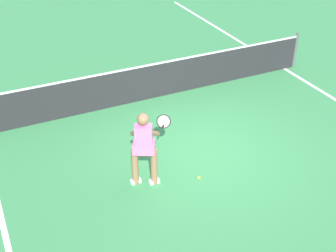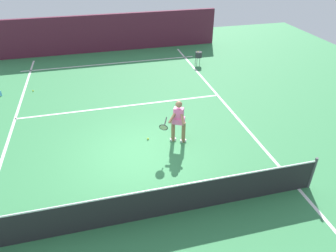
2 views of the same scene
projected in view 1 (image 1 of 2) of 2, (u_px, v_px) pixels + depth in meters
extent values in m
plane|color=#38844C|center=(204.00, 152.00, 9.63)|extent=(28.49, 28.49, 0.00)
cylinder|color=#4C4C51|center=(295.00, 50.00, 13.05)|extent=(0.08, 0.08, 1.04)
cube|color=#232326|center=(153.00, 82.00, 11.45)|extent=(8.91, 0.02, 0.92)
cube|color=white|center=(152.00, 64.00, 11.19)|extent=(8.91, 0.02, 0.04)
cylinder|color=#8C6647|center=(135.00, 166.00, 8.56)|extent=(0.13, 0.13, 0.78)
cylinder|color=#8C6647|center=(154.00, 167.00, 8.55)|extent=(0.13, 0.13, 0.78)
cube|color=white|center=(136.00, 181.00, 8.74)|extent=(0.20, 0.10, 0.08)
cube|color=white|center=(154.00, 181.00, 8.73)|extent=(0.20, 0.10, 0.08)
cube|color=pink|center=(144.00, 138.00, 8.21)|extent=(0.38, 0.32, 0.52)
cube|color=pink|center=(144.00, 147.00, 8.31)|extent=(0.48, 0.43, 0.20)
sphere|color=#8C6647|center=(143.00, 119.00, 8.00)|extent=(0.22, 0.22, 0.22)
cylinder|color=#8C6647|center=(136.00, 132.00, 8.33)|extent=(0.11, 0.48, 0.37)
cylinder|color=#8C6647|center=(152.00, 133.00, 8.32)|extent=(0.43, 0.37, 0.37)
cylinder|color=black|center=(163.00, 127.00, 8.57)|extent=(0.17, 0.28, 0.14)
torus|color=black|center=(164.00, 121.00, 8.85)|extent=(0.31, 0.24, 0.28)
cylinder|color=beige|center=(164.00, 121.00, 8.85)|extent=(0.25, 0.19, 0.23)
sphere|color=#D1E533|center=(199.00, 178.00, 8.84)|extent=(0.07, 0.07, 0.07)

